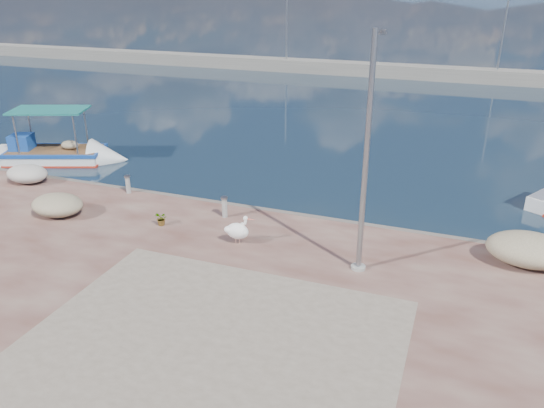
% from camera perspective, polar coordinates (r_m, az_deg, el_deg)
% --- Properties ---
extents(ground, '(1400.00, 1400.00, 0.00)m').
position_cam_1_polar(ground, '(16.25, -4.77, -9.16)').
color(ground, '#162635').
rests_on(ground, ground).
extents(quay_patch, '(9.00, 7.00, 0.01)m').
position_cam_1_polar(quay_patch, '(13.39, -6.42, -14.51)').
color(quay_patch, gray).
rests_on(quay_patch, quay).
extents(breakwater, '(120.00, 2.20, 7.50)m').
position_cam_1_polar(breakwater, '(53.33, 14.19, 13.66)').
color(breakwater, gray).
rests_on(breakwater, ground).
extents(boat_left, '(6.91, 4.34, 3.16)m').
position_cam_1_polar(boat_left, '(29.50, -22.30, 4.74)').
color(boat_left, white).
rests_on(boat_left, ground).
extents(pelican, '(1.06, 0.67, 1.01)m').
position_cam_1_polar(pelican, '(17.57, -3.69, -2.87)').
color(pelican, tan).
rests_on(pelican, quay).
extents(lamp_post, '(0.44, 0.96, 7.00)m').
position_cam_1_polar(lamp_post, '(15.16, 10.04, 4.07)').
color(lamp_post, gray).
rests_on(lamp_post, quay).
extents(bollard_near, '(0.26, 0.26, 0.79)m').
position_cam_1_polar(bollard_near, '(19.60, -5.13, -0.22)').
color(bollard_near, gray).
rests_on(bollard_near, quay).
extents(bollard_far, '(0.25, 0.25, 0.76)m').
position_cam_1_polar(bollard_far, '(22.55, -15.24, 2.14)').
color(bollard_far, gray).
rests_on(bollard_far, quay).
extents(potted_plant, '(0.59, 0.56, 0.51)m').
position_cam_1_polar(potted_plant, '(19.33, -11.79, -1.55)').
color(potted_plant, '#33722D').
rests_on(potted_plant, quay).
extents(net_pile_a, '(1.87, 1.36, 0.77)m').
position_cam_1_polar(net_pile_a, '(25.29, -24.84, 2.97)').
color(net_pile_a, beige).
rests_on(net_pile_a, quay).
extents(net_pile_c, '(2.52, 1.80, 0.99)m').
position_cam_1_polar(net_pile_c, '(18.11, 25.92, -4.43)').
color(net_pile_c, '#C1B38F').
rests_on(net_pile_c, quay).
extents(net_pile_b, '(2.00, 1.55, 0.78)m').
position_cam_1_polar(net_pile_b, '(21.30, -22.09, -0.09)').
color(net_pile_b, '#C1B38F').
rests_on(net_pile_b, quay).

